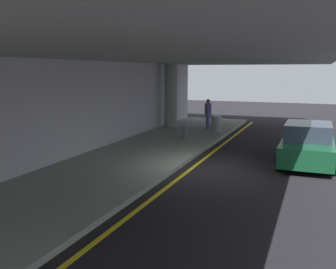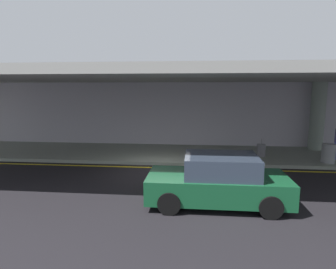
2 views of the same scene
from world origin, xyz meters
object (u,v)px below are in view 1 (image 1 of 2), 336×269
traveler_with_luggage (208,112)px  trash_bin_steel (216,124)px  suitcase_upright_primary (184,132)px  support_column_left_mid (171,96)px  car_dark_green (307,145)px

traveler_with_luggage → trash_bin_steel: size_ratio=1.98×
traveler_with_luggage → suitcase_upright_primary: traveler_with_luggage is taller
suitcase_upright_primary → support_column_left_mid: bearing=12.7°
car_dark_green → trash_bin_steel: car_dark_green is taller
car_dark_green → traveler_with_luggage: bearing=-140.8°
car_dark_green → trash_bin_steel: 7.11m
car_dark_green → traveler_with_luggage: (5.99, 5.45, 0.40)m
traveler_with_luggage → car_dark_green: bearing=69.7°
support_column_left_mid → traveler_with_luggage: size_ratio=2.17×
support_column_left_mid → traveler_with_luggage: bearing=-86.5°
traveler_with_luggage → support_column_left_mid: bearing=-59.2°
traveler_with_luggage → suitcase_upright_primary: 3.53m
suitcase_upright_primary → trash_bin_steel: (2.73, -0.87, 0.11)m
traveler_with_luggage → trash_bin_steel: (-0.73, -0.67, -0.54)m
car_dark_green → suitcase_upright_primary: bearing=-117.2°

